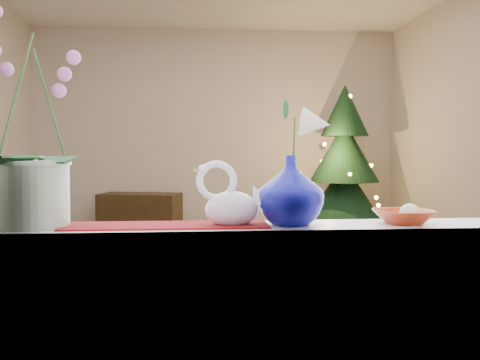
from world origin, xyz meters
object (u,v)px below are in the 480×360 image
Objects in this scene: amber_dish at (403,218)px; xmas_tree at (344,169)px; side_table at (140,222)px; blue_vase at (291,185)px; swan at (232,195)px; orchid_pot at (32,117)px; paperweight at (410,214)px.

amber_dish is 0.09× the size of xmas_tree.
blue_vase is at bearing -64.18° from side_table.
xmas_tree is (1.02, 4.31, 0.04)m from amber_dish.
blue_vase is 0.14× the size of xmas_tree.
xmas_tree is (1.63, 4.32, -0.05)m from swan.
side_table is at bearing 91.21° from orchid_pot.
amber_dish is (0.61, 0.01, -0.08)m from swan.
xmas_tree is at bearing 8.80° from side_table.
orchid_pot is 1.33m from amber_dish.
swan is at bearing -1.97° from orchid_pot.
swan is at bearing -179.40° from amber_dish.
orchid_pot reaches higher than paperweight.
paperweight is at bearing -1.33° from orchid_pot.
swan is 0.27× the size of side_table.
swan is 0.89× the size of blue_vase.
orchid_pot is 1.34m from paperweight.
paperweight reaches higher than side_table.
amber_dish is at bearing -0.29° from blue_vase.
xmas_tree is (2.30, 4.29, -0.31)m from orchid_pot.
blue_vase is 4.67m from side_table.
orchid_pot is at bearing 179.05° from blue_vase.
swan reaches higher than paperweight.
paperweight is 0.08× the size of side_table.
xmas_tree is (1.00, 4.32, 0.02)m from paperweight.
blue_vase is at bearing 177.87° from paperweight.
orchid_pot is at bearing -167.10° from swan.
blue_vase is 0.42m from amber_dish.
blue_vase reaches higher than amber_dish.
amber_dish is at bearing 141.96° from paperweight.
orchid_pot is 0.91m from blue_vase.
orchid_pot is at bearing -75.12° from side_table.
orchid_pot is 4.60m from side_table.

